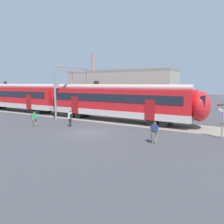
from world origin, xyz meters
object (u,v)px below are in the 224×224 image
(pedestrian_green, at_px, (34,118))
(pedestrian_white, at_px, (70,117))
(pedestrian_navy, at_px, (154,130))
(crossing_signal, at_px, (223,114))
(commuter_train, at_px, (62,99))

(pedestrian_green, distance_m, pedestrian_white, 3.64)
(pedestrian_white, distance_m, pedestrian_navy, 9.76)
(pedestrian_green, xyz_separation_m, pedestrian_navy, (12.64, 0.46, 0.03))
(crossing_signal, bearing_deg, pedestrian_green, -165.24)
(pedestrian_white, height_order, pedestrian_navy, same)
(pedestrian_white, xyz_separation_m, pedestrian_navy, (9.63, -1.58, 0.00))
(pedestrian_navy, bearing_deg, pedestrian_white, 170.67)
(pedestrian_white, bearing_deg, pedestrian_green, -145.97)
(pedestrian_white, height_order, crossing_signal, crossing_signal)
(pedestrian_navy, xyz_separation_m, crossing_signal, (4.23, 3.99, 1.02))
(pedestrian_green, bearing_deg, pedestrian_navy, 2.07)
(commuter_train, distance_m, pedestrian_green, 8.42)
(commuter_train, height_order, crossing_signal, commuter_train)
(commuter_train, height_order, pedestrian_green, commuter_train)
(crossing_signal, bearing_deg, commuter_train, 171.16)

